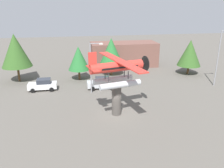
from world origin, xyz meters
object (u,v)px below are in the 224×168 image
car_near_white (43,85)px  tree_west (15,51)px  streetlight_secondary (219,55)px  storefront_building (124,54)px  display_pedestal (116,100)px  streetlight_primary (92,64)px  tree_center_back (111,51)px  floatplane_monument (118,71)px  tree_far_east (190,53)px  car_mid_silver (101,83)px  tree_east (79,58)px

car_near_white → tree_west: (-4.39, 5.11, 4.36)m
streetlight_secondary → storefront_building: streetlight_secondary is taller
display_pedestal → streetlight_primary: bearing=105.6°
streetlight_secondary → tree_west: size_ratio=1.10×
tree_west → tree_center_back: size_ratio=1.17×
floatplane_monument → tree_west: tree_west is taller
streetlight_secondary → tree_center_back: bearing=150.7°
storefront_building → tree_far_east: bearing=-37.5°
car_mid_silver → tree_west: tree_west is taller
storefront_building → tree_center_back: (-3.71, -6.17, 1.96)m
display_pedestal → car_near_white: 13.64m
car_mid_silver → streetlight_secondary: bearing=174.0°
floatplane_monument → tree_far_east: 21.38m
tree_east → tree_far_east: size_ratio=0.91×
storefront_building → tree_east: bearing=-140.6°
display_pedestal → car_mid_silver: bearing=93.8°
streetlight_secondary → tree_east: bearing=161.9°
floatplane_monument → tree_far_east: size_ratio=1.65×
streetlight_secondary → tree_west: (-31.26, 7.75, 0.24)m
streetlight_secondary → display_pedestal: bearing=-157.6°
tree_west → tree_east: 10.18m
car_near_white → tree_east: (5.65, 4.30, 2.86)m
display_pedestal → tree_east: bearing=104.8°
storefront_building → tree_west: tree_west is taller
streetlight_secondary → car_mid_silver: bearing=174.0°
display_pedestal → storefront_building: 22.77m
car_near_white → display_pedestal: bearing=133.6°
car_near_white → tree_west: 8.02m
tree_west → car_mid_silver: bearing=-23.9°
car_mid_silver → tree_far_east: 17.83m
car_mid_silver → tree_center_back: (2.73, 6.72, 3.51)m
streetlight_primary → display_pedestal: bearing=-74.4°
streetlight_secondary → car_near_white: bearing=174.4°
floatplane_monument → tree_center_back: size_ratio=1.54×
tree_west → tree_far_east: bearing=-1.8°
tree_east → display_pedestal: bearing=-75.2°
floatplane_monument → streetlight_secondary: 18.78m
car_near_white → storefront_building: 19.54m
car_near_white → storefront_building: (15.22, 12.15, 1.56)m
car_near_white → car_mid_silver: same height
streetlight_primary → tree_center_back: streetlight_primary is taller
car_near_white → tree_west: tree_west is taller
display_pedestal → tree_far_east: 21.56m
display_pedestal → floatplane_monument: 3.51m
floatplane_monument → car_near_white: (-9.52, 9.82, -4.46)m
car_near_white → tree_east: 7.65m
streetlight_primary → tree_far_east: streetlight_primary is taller
streetlight_secondary → tree_east: size_ratio=1.52×
floatplane_monument → streetlight_primary: floatplane_monument is taller
display_pedestal → tree_east: (-3.74, 14.14, 1.90)m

